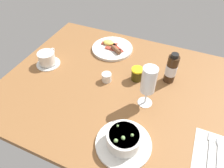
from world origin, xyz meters
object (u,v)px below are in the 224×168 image
(coffee_cup, at_px, (48,58))
(breakfast_plate, at_px, (112,48))
(cutlery_setting, at_px, (214,154))
(creamer_jug, at_px, (107,77))
(wine_glass, at_px, (149,82))
(sauce_bottle_brown, at_px, (171,69))
(porridge_bowl, at_px, (124,140))
(jam_jar, at_px, (137,74))

(coffee_cup, relative_size, breakfast_plate, 0.58)
(cutlery_setting, relative_size, breakfast_plate, 0.81)
(cutlery_setting, relative_size, creamer_jug, 3.37)
(wine_glass, bearing_deg, sauce_bottle_brown, 70.69)
(coffee_cup, bearing_deg, breakfast_plate, 44.44)
(wine_glass, bearing_deg, coffee_cup, 174.03)
(creamer_jug, xyz_separation_m, sauce_bottle_brown, (0.27, 0.12, 0.05))
(cutlery_setting, height_order, coffee_cup, coffee_cup)
(porridge_bowl, bearing_deg, sauce_bottle_brown, 79.14)
(cutlery_setting, distance_m, wine_glass, 0.34)
(creamer_jug, height_order, breakfast_plate, creamer_jug)
(breakfast_plate, bearing_deg, creamer_jug, -72.56)
(creamer_jug, distance_m, jam_jar, 0.14)
(sauce_bottle_brown, bearing_deg, breakfast_plate, 160.04)
(creamer_jug, distance_m, sauce_bottle_brown, 0.30)
(wine_glass, height_order, jam_jar, wine_glass)
(coffee_cup, bearing_deg, sauce_bottle_brown, 11.49)
(wine_glass, bearing_deg, jam_jar, 122.44)
(creamer_jug, bearing_deg, jam_jar, 27.88)
(cutlery_setting, relative_size, wine_glass, 0.96)
(jam_jar, bearing_deg, breakfast_plate, 138.94)
(jam_jar, distance_m, breakfast_plate, 0.27)
(sauce_bottle_brown, xyz_separation_m, breakfast_plate, (-0.34, 0.13, -0.06))
(wine_glass, relative_size, breakfast_plate, 0.84)
(breakfast_plate, bearing_deg, wine_glass, -46.90)
(coffee_cup, height_order, creamer_jug, coffee_cup)
(porridge_bowl, height_order, jam_jar, porridge_bowl)
(porridge_bowl, relative_size, wine_glass, 1.05)
(cutlery_setting, bearing_deg, breakfast_plate, 142.87)
(porridge_bowl, distance_m, breakfast_plate, 0.59)
(porridge_bowl, distance_m, sauce_bottle_brown, 0.40)
(sauce_bottle_brown, bearing_deg, jam_jar, -159.84)
(creamer_jug, xyz_separation_m, breakfast_plate, (-0.08, 0.24, -0.01))
(porridge_bowl, height_order, wine_glass, wine_glass)
(creamer_jug, bearing_deg, coffee_cup, -179.61)
(coffee_cup, bearing_deg, porridge_bowl, -27.77)
(coffee_cup, height_order, wine_glass, wine_glass)
(creamer_jug, height_order, wine_glass, wine_glass)
(cutlery_setting, relative_size, coffee_cup, 1.41)
(porridge_bowl, xyz_separation_m, sauce_bottle_brown, (0.08, 0.39, 0.04))
(wine_glass, xyz_separation_m, breakfast_plate, (-0.28, 0.30, -0.12))
(sauce_bottle_brown, bearing_deg, wine_glass, -109.31)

